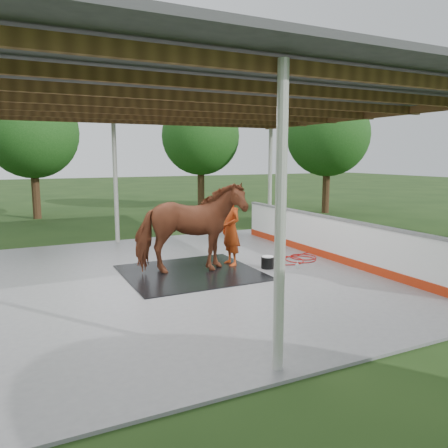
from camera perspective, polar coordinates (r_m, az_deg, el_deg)
name	(u,v)px	position (r m, az deg, el deg)	size (l,w,h in m)	color
ground	(164,280)	(10.01, -7.87, -7.32)	(100.00, 100.00, 0.00)	#1E3814
concrete_slab	(164,279)	(10.01, -7.88, -7.18)	(12.00, 10.00, 0.05)	slate
pavilion_structure	(160,99)	(9.70, -8.39, 15.82)	(12.60, 10.60, 4.05)	beige
dasher_board	(327,238)	(12.06, 13.31, -1.81)	(0.16, 8.00, 1.15)	#B12A0E
tree_belt	(161,112)	(10.62, -8.29, 14.24)	(28.00, 28.00, 5.80)	#382314
rubber_mat	(191,272)	(10.38, -4.35, -6.33)	(3.04, 2.85, 0.02)	black
horse	(190,228)	(10.15, -4.42, -0.49)	(1.14, 2.51, 2.12)	brown
handler	(231,229)	(10.91, 0.93, -0.68)	(0.67, 0.44, 1.84)	#CF4516
wash_bucket	(268,262)	(10.80, 5.70, -4.97)	(0.32, 0.32, 0.30)	black
soap_bottle_a	(279,261)	(10.97, 7.22, -4.81)	(0.11, 0.11, 0.30)	silver
soap_bottle_b	(297,265)	(10.89, 9.56, -5.31)	(0.08, 0.08, 0.17)	#338CD8
hose_coil	(294,259)	(11.81, 9.17, -4.54)	(2.41, 1.27, 0.02)	red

